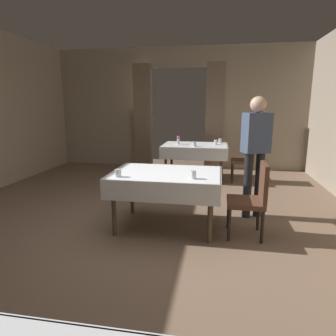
% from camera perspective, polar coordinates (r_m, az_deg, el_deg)
% --- Properties ---
extents(ground, '(10.08, 10.08, 0.00)m').
position_cam_1_polar(ground, '(3.92, -6.81, -12.16)').
color(ground, '#7A604C').
extents(wall_back, '(6.40, 0.27, 3.00)m').
position_cam_1_polar(wall_back, '(7.66, 2.02, 11.59)').
color(wall_back, gray).
rests_on(wall_back, ground).
extents(dining_table_mid, '(1.41, 1.01, 0.75)m').
position_cam_1_polar(dining_table_mid, '(3.84, -0.35, -2.09)').
color(dining_table_mid, '#4C3D2D').
rests_on(dining_table_mid, ground).
extents(dining_table_far, '(1.40, 1.01, 0.75)m').
position_cam_1_polar(dining_table_far, '(6.46, 5.27, 3.78)').
color(dining_table_far, '#4C3D2D').
rests_on(dining_table_far, ground).
extents(chair_mid_right, '(0.44, 0.44, 0.93)m').
position_cam_1_polar(chair_mid_right, '(3.74, 16.10, -5.31)').
color(chair_mid_right, black).
rests_on(chair_mid_right, ground).
extents(chair_far_right, '(0.44, 0.44, 0.93)m').
position_cam_1_polar(chair_far_right, '(6.38, 14.91, 1.97)').
color(chair_far_right, black).
rests_on(chair_far_right, ground).
extents(glass_mid_a, '(0.07, 0.07, 0.10)m').
position_cam_1_polar(glass_mid_a, '(3.49, 4.97, -1.30)').
color(glass_mid_a, silver).
rests_on(glass_mid_a, dining_table_mid).
extents(glass_mid_b, '(0.08, 0.08, 0.09)m').
position_cam_1_polar(glass_mid_b, '(3.62, -9.66, -0.98)').
color(glass_mid_b, silver).
rests_on(glass_mid_b, dining_table_mid).
extents(flower_vase_far, '(0.07, 0.07, 0.19)m').
position_cam_1_polar(flower_vase_far, '(6.47, 2.01, 5.52)').
color(flower_vase_far, silver).
rests_on(flower_vase_far, dining_table_far).
extents(glass_far_b, '(0.08, 0.08, 0.10)m').
position_cam_1_polar(glass_far_b, '(6.78, 10.08, 5.23)').
color(glass_far_b, silver).
rests_on(glass_far_b, dining_table_far).
extents(glass_far_c, '(0.07, 0.07, 0.10)m').
position_cam_1_polar(glass_far_c, '(6.50, 9.25, 4.96)').
color(glass_far_c, silver).
rests_on(glass_far_c, dining_table_far).
extents(glass_far_d, '(0.08, 0.08, 0.10)m').
position_cam_1_polar(glass_far_d, '(6.13, 5.18, 4.63)').
color(glass_far_d, silver).
rests_on(glass_far_d, dining_table_far).
extents(person_waiter_by_doorway, '(0.42, 0.34, 1.72)m').
position_cam_1_polar(person_waiter_by_doorway, '(4.30, 16.63, 3.87)').
color(person_waiter_by_doorway, black).
rests_on(person_waiter_by_doorway, ground).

